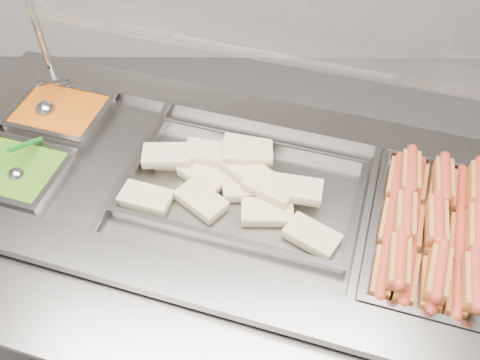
{
  "coord_description": "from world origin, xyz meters",
  "views": [
    {
      "loc": [
        0.15,
        -0.75,
        2.31
      ],
      "look_at": [
        0.14,
        0.41,
        1.01
      ],
      "focal_mm": 40.0,
      "sensor_mm": 36.0,
      "label": 1
    }
  ],
  "objects_px": {
    "sneeze_guard": "(246,38)",
    "pan_wraps": "(243,191)",
    "ladle": "(46,109)",
    "steam_counter": "(227,263)",
    "serving_spoon": "(18,170)",
    "pan_hotdogs": "(432,239)"
  },
  "relations": [
    {
      "from": "steam_counter",
      "to": "sneeze_guard",
      "type": "xyz_separation_m",
      "value": [
        0.07,
        0.23,
        0.89
      ]
    },
    {
      "from": "steam_counter",
      "to": "ladle",
      "type": "relative_size",
      "value": 10.66
    },
    {
      "from": "ladle",
      "to": "pan_wraps",
      "type": "bearing_deg",
      "value": -26.63
    },
    {
      "from": "sneeze_guard",
      "to": "ladle",
      "type": "height_order",
      "value": "sneeze_guard"
    },
    {
      "from": "pan_wraps",
      "to": "serving_spoon",
      "type": "xyz_separation_m",
      "value": [
        -0.76,
        0.06,
        0.04
      ]
    },
    {
      "from": "pan_wraps",
      "to": "serving_spoon",
      "type": "bearing_deg",
      "value": 175.83
    },
    {
      "from": "sneeze_guard",
      "to": "pan_wraps",
      "type": "bearing_deg",
      "value": -91.34
    },
    {
      "from": "pan_hotdogs",
      "to": "ladle",
      "type": "xyz_separation_m",
      "value": [
        -1.33,
        0.55,
        0.05
      ]
    },
    {
      "from": "sneeze_guard",
      "to": "pan_wraps",
      "type": "xyz_separation_m",
      "value": [
        -0.01,
        -0.25,
        -0.43
      ]
    },
    {
      "from": "pan_wraps",
      "to": "serving_spoon",
      "type": "relative_size",
      "value": 4.33
    },
    {
      "from": "ladle",
      "to": "serving_spoon",
      "type": "xyz_separation_m",
      "value": [
        -0.01,
        -0.32,
        0.0
      ]
    },
    {
      "from": "steam_counter",
      "to": "sneeze_guard",
      "type": "height_order",
      "value": "sneeze_guard"
    },
    {
      "from": "steam_counter",
      "to": "pan_wraps",
      "type": "xyz_separation_m",
      "value": [
        0.06,
        -0.02,
        0.46
      ]
    },
    {
      "from": "pan_wraps",
      "to": "serving_spoon",
      "type": "distance_m",
      "value": 0.76
    },
    {
      "from": "sneeze_guard",
      "to": "pan_wraps",
      "type": "relative_size",
      "value": 2.17
    },
    {
      "from": "pan_wraps",
      "to": "ladle",
      "type": "distance_m",
      "value": 0.83
    },
    {
      "from": "pan_hotdogs",
      "to": "pan_wraps",
      "type": "relative_size",
      "value": 0.81
    },
    {
      "from": "ladle",
      "to": "pan_hotdogs",
      "type": "bearing_deg",
      "value": -22.38
    },
    {
      "from": "pan_wraps",
      "to": "ladle",
      "type": "relative_size",
      "value": 4.01
    },
    {
      "from": "ladle",
      "to": "sneeze_guard",
      "type": "bearing_deg",
      "value": -9.37
    },
    {
      "from": "sneeze_guard",
      "to": "ladle",
      "type": "bearing_deg",
      "value": 170.63
    },
    {
      "from": "serving_spoon",
      "to": "steam_counter",
      "type": "bearing_deg",
      "value": -2.99
    }
  ]
}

